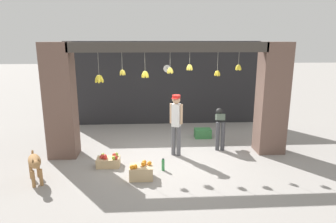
{
  "coord_description": "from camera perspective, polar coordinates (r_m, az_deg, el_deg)",
  "views": [
    {
      "loc": [
        -0.45,
        -7.13,
        2.95
      ],
      "look_at": [
        0.0,
        0.47,
        1.09
      ],
      "focal_mm": 32.0,
      "sensor_mm": 36.0,
      "label": 1
    }
  ],
  "objects": [
    {
      "name": "fruit_crate_oranges",
      "position": [
        6.61,
        -5.12,
        -11.32
      ],
      "size": [
        0.5,
        0.37,
        0.38
      ],
      "color": "tan",
      "rests_on": "ground_plane"
    },
    {
      "name": "worker_stooping",
      "position": [
        8.33,
        9.88,
        -2.34
      ],
      "size": [
        0.31,
        0.78,
        1.02
      ],
      "rotation": [
        0.0,
        0.0,
        -0.14
      ],
      "color": "#424247",
      "rests_on": "ground_plane"
    },
    {
      "name": "shop_pillar_left",
      "position": [
        7.91,
        -19.81,
        1.86
      ],
      "size": [
        0.7,
        0.6,
        2.88
      ],
      "primitive_type": "cube",
      "color": "brown",
      "rests_on": "ground_plane"
    },
    {
      "name": "shop_pillar_right",
      "position": [
        8.21,
        19.21,
        2.32
      ],
      "size": [
        0.7,
        0.6,
        2.88
      ],
      "primitive_type": "cube",
      "color": "brown",
      "rests_on": "ground_plane"
    },
    {
      "name": "wall_clock",
      "position": [
        10.33,
        -0.19,
        8.18
      ],
      "size": [
        0.27,
        0.03,
        0.27
      ],
      "color": "black"
    },
    {
      "name": "storefront_awning",
      "position": [
        7.27,
        0.03,
        11.83
      ],
      "size": [
        4.79,
        0.28,
        0.98
      ],
      "color": "#3D3833"
    },
    {
      "name": "shopkeeper",
      "position": [
        7.59,
        1.57,
        -1.77
      ],
      "size": [
        0.32,
        0.3,
        1.59
      ],
      "rotation": [
        0.0,
        0.0,
        2.73
      ],
      "color": "#56565B",
      "rests_on": "ground_plane"
    },
    {
      "name": "ground_plane",
      "position": [
        7.73,
        0.21,
        -8.73
      ],
      "size": [
        60.0,
        60.0,
        0.0
      ],
      "primitive_type": "plane",
      "color": "gray"
    },
    {
      "name": "water_bottle",
      "position": [
        6.97,
        -0.94,
        -10.11
      ],
      "size": [
        0.07,
        0.07,
        0.29
      ],
      "color": "#38934C",
      "rests_on": "ground_plane"
    },
    {
      "name": "produce_box_green",
      "position": [
        9.24,
        6.64,
        -4.13
      ],
      "size": [
        0.5,
        0.34,
        0.27
      ],
      "primitive_type": "cube",
      "color": "#387A42",
      "rests_on": "ground_plane"
    },
    {
      "name": "dog",
      "position": [
        6.88,
        -24.03,
        -8.96
      ],
      "size": [
        0.51,
        0.84,
        0.65
      ],
      "rotation": [
        0.0,
        0.0,
        -1.12
      ],
      "color": "#9E7042",
      "rests_on": "ground_plane"
    },
    {
      "name": "shop_back_wall",
      "position": [
        10.46,
        -0.89,
        5.39
      ],
      "size": [
        6.69,
        0.12,
        2.88
      ],
      "primitive_type": "cube",
      "color": "#232326",
      "rests_on": "ground_plane"
    },
    {
      "name": "fruit_crate_apples",
      "position": [
        7.32,
        -11.28,
        -9.24
      ],
      "size": [
        0.54,
        0.35,
        0.3
      ],
      "color": "tan",
      "rests_on": "ground_plane"
    }
  ]
}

